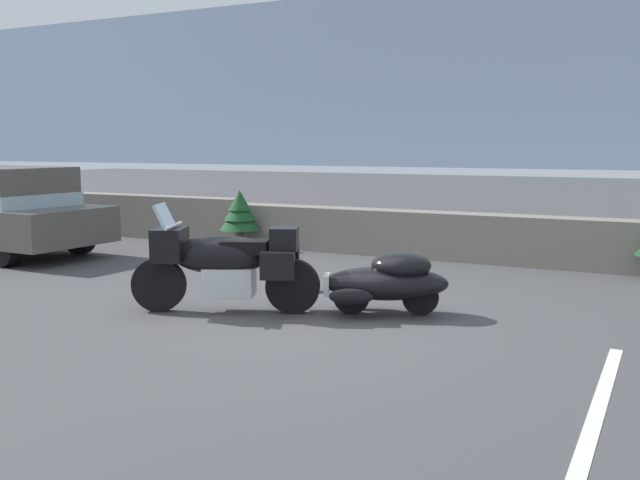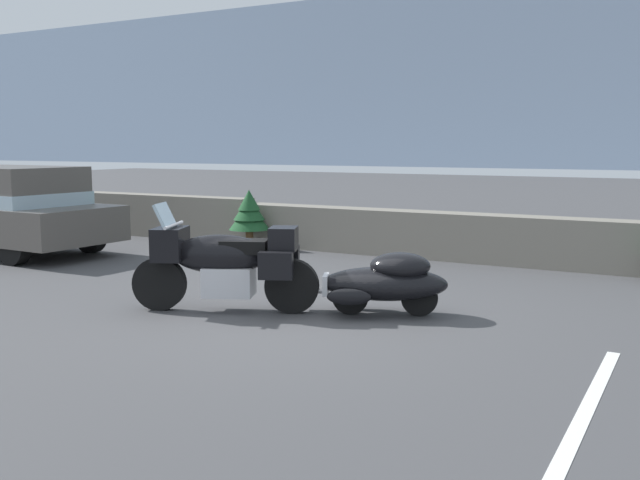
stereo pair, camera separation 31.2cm
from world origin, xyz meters
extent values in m
plane|color=#424244|center=(0.00, 0.00, 0.00)|extent=(80.00, 80.00, 0.00)
cube|color=slate|center=(-8.00, 5.06, 0.46)|extent=(8.00, 0.50, 0.93)
cube|color=slate|center=(0.00, 5.05, 0.42)|extent=(8.00, 0.58, 0.84)
cylinder|color=black|center=(-1.55, -0.43, 0.33)|extent=(0.66, 0.39, 0.66)
cylinder|color=black|center=(-0.04, 0.22, 0.33)|extent=(0.66, 0.39, 0.66)
cube|color=silver|center=(-0.75, -0.09, 0.38)|extent=(0.73, 0.64, 0.36)
ellipsoid|color=black|center=(-0.84, -0.13, 0.71)|extent=(1.28, 0.88, 0.48)
cube|color=black|center=(-1.42, -0.37, 0.83)|extent=(0.54, 0.62, 0.40)
cube|color=#9EB7C6|center=(-1.46, -0.39, 1.16)|extent=(0.35, 0.48, 0.34)
cube|color=black|center=(-0.57, -0.01, 0.81)|extent=(0.66, 0.55, 0.16)
cube|color=black|center=(-0.13, 0.18, 0.91)|extent=(0.45, 0.49, 0.28)
cube|color=black|center=(-0.06, -0.11, 0.63)|extent=(0.43, 0.31, 0.32)
cube|color=black|center=(-0.30, 0.44, 0.63)|extent=(0.43, 0.31, 0.32)
cylinder|color=silver|center=(-1.37, -0.35, 1.06)|extent=(0.31, 0.66, 0.04)
cylinder|color=silver|center=(-1.51, -0.41, 0.58)|extent=(0.26, 0.17, 0.54)
cylinder|color=black|center=(0.61, 0.50, 0.22)|extent=(0.44, 0.27, 0.44)
cylinder|color=black|center=(1.37, 0.83, 0.22)|extent=(0.44, 0.27, 0.44)
ellipsoid|color=black|center=(0.99, 0.67, 0.38)|extent=(1.65, 1.22, 0.40)
ellipsoid|color=black|center=(1.16, 0.74, 0.60)|extent=(0.88, 0.80, 0.32)
cube|color=silver|center=(0.34, 0.39, 0.36)|extent=(0.18, 0.32, 0.24)
ellipsoid|color=black|center=(0.74, 0.21, 0.28)|extent=(0.53, 0.34, 0.20)
ellipsoid|color=black|center=(0.49, 0.80, 0.28)|extent=(0.53, 0.34, 0.20)
cylinder|color=silver|center=(-0.02, 0.23, 0.27)|extent=(0.66, 0.32, 0.05)
cylinder|color=black|center=(-5.96, 0.91, 0.34)|extent=(0.69, 0.24, 0.68)
cylinder|color=black|center=(-5.91, 2.57, 0.34)|extent=(0.69, 0.24, 0.68)
cylinder|color=brown|center=(-3.56, 4.45, 0.17)|extent=(0.16, 0.16, 0.34)
cone|color=#194723|center=(-3.56, 4.45, 0.64)|extent=(0.80, 0.80, 0.53)
cone|color=#194723|center=(-3.56, 4.45, 0.80)|extent=(0.62, 0.62, 0.46)
cone|color=#194723|center=(-3.56, 4.45, 0.96)|extent=(0.44, 0.44, 0.40)
cube|color=silver|center=(3.61, -1.50, 0.00)|extent=(0.12, 3.60, 0.01)
camera|label=1|loc=(4.06, -7.18, 2.03)|focal=39.91mm
camera|label=2|loc=(4.34, -7.04, 2.03)|focal=39.91mm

